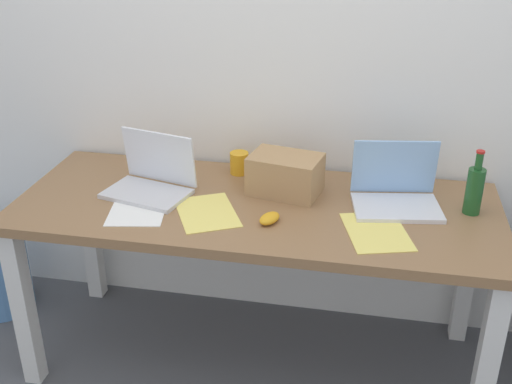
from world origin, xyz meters
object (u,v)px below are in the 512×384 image
(computer_mouse, at_px, (269,218))
(coffee_mug, at_px, (239,163))
(desk, at_px, (256,225))
(laptop_left, at_px, (151,180))
(laptop_right, at_px, (396,193))
(beer_bottle, at_px, (474,189))
(cardboard_box, at_px, (285,174))

(computer_mouse, xyz_separation_m, coffee_mug, (-0.21, 0.42, 0.03))
(desk, distance_m, computer_mouse, 0.20)
(laptop_left, xyz_separation_m, laptop_right, (0.97, 0.07, -0.00))
(laptop_right, bearing_deg, beer_bottle, -1.81)
(laptop_right, xyz_separation_m, coffee_mug, (-0.66, 0.18, -0.00))
(cardboard_box, xyz_separation_m, coffee_mug, (-0.22, 0.15, -0.03))
(desk, distance_m, laptop_left, 0.46)
(laptop_left, relative_size, cardboard_box, 1.34)
(laptop_right, relative_size, beer_bottle, 1.43)
(desk, height_order, cardboard_box, cardboard_box)
(beer_bottle, xyz_separation_m, coffee_mug, (-0.95, 0.19, -0.05))
(coffee_mug, bearing_deg, cardboard_box, -34.65)
(beer_bottle, bearing_deg, computer_mouse, -163.12)
(desk, bearing_deg, cardboard_box, 51.56)
(laptop_left, height_order, laptop_right, laptop_right)
(laptop_right, height_order, cardboard_box, laptop_right)
(beer_bottle, distance_m, coffee_mug, 0.97)
(desk, relative_size, coffee_mug, 19.94)
(cardboard_box, bearing_deg, laptop_left, -169.39)
(laptop_right, bearing_deg, computer_mouse, -152.81)
(laptop_left, relative_size, beer_bottle, 1.47)
(laptop_right, height_order, coffee_mug, laptop_right)
(computer_mouse, bearing_deg, desk, 141.41)
(beer_bottle, bearing_deg, coffee_mug, 168.43)
(desk, height_order, laptop_left, laptop_left)
(laptop_left, height_order, coffee_mug, laptop_left)
(desk, xyz_separation_m, coffee_mug, (-0.13, 0.28, 0.14))
(computer_mouse, bearing_deg, laptop_right, 49.78)
(computer_mouse, bearing_deg, beer_bottle, 39.47)
(laptop_right, relative_size, coffee_mug, 3.83)
(laptop_left, height_order, computer_mouse, laptop_left)
(coffee_mug, bearing_deg, laptop_left, -140.51)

